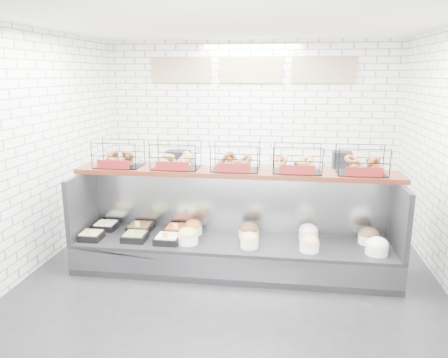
# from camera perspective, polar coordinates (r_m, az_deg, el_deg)

# --- Properties ---
(ground) EXTENTS (5.50, 5.50, 0.00)m
(ground) POSITION_cam_1_polar(r_m,az_deg,el_deg) (5.44, 0.78, -13.09)
(ground) COLOR black
(ground) RESTS_ON ground
(room_shell) EXTENTS (5.02, 5.51, 3.01)m
(room_shell) POSITION_cam_1_polar(r_m,az_deg,el_deg) (5.48, 1.66, 9.54)
(room_shell) COLOR white
(room_shell) RESTS_ON ground
(display_case) EXTENTS (4.00, 0.90, 1.20)m
(display_case) POSITION_cam_1_polar(r_m,az_deg,el_deg) (5.62, 1.30, -8.52)
(display_case) COLOR black
(display_case) RESTS_ON ground
(bagel_shelf) EXTENTS (4.10, 0.50, 0.40)m
(bagel_shelf) POSITION_cam_1_polar(r_m,az_deg,el_deg) (5.48, 1.53, 2.36)
(bagel_shelf) COLOR #3F170D
(bagel_shelf) RESTS_ON display_case
(prep_counter) EXTENTS (4.00, 0.60, 1.20)m
(prep_counter) POSITION_cam_1_polar(r_m,az_deg,el_deg) (7.55, 3.11, -1.60)
(prep_counter) COLOR #93969B
(prep_counter) RESTS_ON ground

